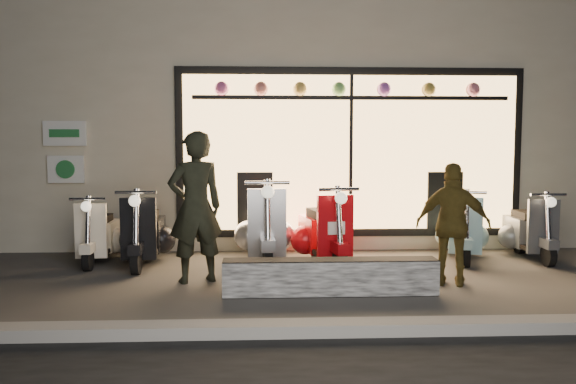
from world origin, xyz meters
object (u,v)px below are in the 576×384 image
at_px(scooter_silver, 265,229).
at_px(scooter_red, 322,233).
at_px(man, 195,207).
at_px(graffiti_barrier, 330,277).
at_px(woman, 453,225).

xyz_separation_m(scooter_silver, scooter_red, (0.81, -0.23, -0.03)).
distance_m(scooter_silver, man, 1.58).
height_order(graffiti_barrier, man, man).
bearing_deg(scooter_silver, woman, -37.51).
relative_size(scooter_red, man, 0.83).
bearing_deg(scooter_red, man, -159.08).
bearing_deg(scooter_silver, man, -126.42).
bearing_deg(scooter_silver, scooter_red, -17.93).
height_order(scooter_silver, man, man).
bearing_deg(scooter_red, graffiti_barrier, -104.03).
height_order(graffiti_barrier, woman, woman).
height_order(graffiti_barrier, scooter_silver, scooter_silver).
relative_size(scooter_silver, scooter_red, 1.06).
bearing_deg(graffiti_barrier, scooter_red, 86.84).
bearing_deg(woman, graffiti_barrier, 31.68).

